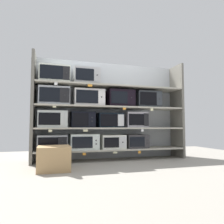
# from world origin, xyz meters

# --- Properties ---
(ground) EXTENTS (6.89, 6.00, 0.02)m
(ground) POSITION_xyz_m (0.00, -1.00, -0.01)
(ground) COLOR gray
(back_panel) EXTENTS (3.09, 0.04, 1.98)m
(back_panel) POSITION_xyz_m (0.00, 0.26, 0.99)
(back_panel) COLOR #9EA3A8
(back_panel) RESTS_ON ground
(upright_left) EXTENTS (0.05, 0.48, 1.98)m
(upright_left) POSITION_xyz_m (-1.48, 0.00, 0.99)
(upright_left) COLOR #68645B
(upright_left) RESTS_ON ground
(upright_right) EXTENTS (0.05, 0.48, 1.98)m
(upright_right) POSITION_xyz_m (1.48, 0.00, 0.99)
(upright_right) COLOR #68645B
(upright_right) RESTS_ON ground
(shelf_0) EXTENTS (2.89, 0.48, 0.03)m
(shelf_0) POSITION_xyz_m (0.00, 0.00, 0.20)
(shelf_0) COLOR #ADA899
(shelf_0) RESTS_ON ground
(microwave_0) EXTENTS (0.52, 0.39, 0.27)m
(microwave_0) POSITION_xyz_m (-1.13, -0.00, 0.35)
(microwave_0) COLOR #A0A6AB
(microwave_0) RESTS_ON shelf_0
(microwave_1) EXTENTS (0.53, 0.40, 0.29)m
(microwave_1) POSITION_xyz_m (-0.55, -0.00, 0.36)
(microwave_1) COLOR silver
(microwave_1) RESTS_ON shelf_0
(microwave_2) EXTENTS (0.46, 0.43, 0.27)m
(microwave_2) POSITION_xyz_m (-0.00, -0.00, 0.35)
(microwave_2) COLOR silver
(microwave_2) RESTS_ON shelf_0
(microwave_3) EXTENTS (0.44, 0.39, 0.27)m
(microwave_3) POSITION_xyz_m (0.50, -0.00, 0.35)
(microwave_3) COLOR #343235
(microwave_3) RESTS_ON shelf_0
(price_tag_0) EXTENTS (0.07, 0.00, 0.03)m
(price_tag_0) POSITION_xyz_m (-1.10, -0.24, 0.17)
(price_tag_0) COLOR white
(price_tag_1) EXTENTS (0.06, 0.00, 0.05)m
(price_tag_1) POSITION_xyz_m (-0.58, -0.24, 0.16)
(price_tag_1) COLOR orange
(price_tag_2) EXTENTS (0.08, 0.00, 0.03)m
(price_tag_2) POSITION_xyz_m (-0.01, -0.24, 0.17)
(price_tag_2) COLOR beige
(price_tag_3) EXTENTS (0.05, 0.00, 0.05)m
(price_tag_3) POSITION_xyz_m (0.48, -0.24, 0.16)
(price_tag_3) COLOR orange
(shelf_1) EXTENTS (2.89, 0.48, 0.03)m
(shelf_1) POSITION_xyz_m (0.00, 0.00, 0.61)
(shelf_1) COLOR #ADA899
(microwave_4) EXTENTS (0.51, 0.43, 0.30)m
(microwave_4) POSITION_xyz_m (-1.13, -0.00, 0.78)
(microwave_4) COLOR #B2BAB6
(microwave_4) RESTS_ON shelf_1
(microwave_5) EXTENTS (0.44, 0.37, 0.30)m
(microwave_5) POSITION_xyz_m (-0.58, -0.00, 0.78)
(microwave_5) COLOR black
(microwave_5) RESTS_ON shelf_1
(microwave_6) EXTENTS (0.49, 0.35, 0.28)m
(microwave_6) POSITION_xyz_m (-0.05, -0.00, 0.77)
(microwave_6) COLOR black
(microwave_6) RESTS_ON shelf_1
(microwave_7) EXTENTS (0.44, 0.37, 0.31)m
(microwave_7) POSITION_xyz_m (0.49, -0.00, 0.78)
(microwave_7) COLOR #A09BA5
(microwave_7) RESTS_ON shelf_1
(price_tag_4) EXTENTS (0.06, 0.00, 0.04)m
(price_tag_4) POSITION_xyz_m (-1.17, -0.24, 0.57)
(price_tag_4) COLOR beige
(price_tag_5) EXTENTS (0.08, 0.00, 0.04)m
(price_tag_5) POSITION_xyz_m (-0.56, -0.24, 0.57)
(price_tag_5) COLOR beige
(price_tag_6) EXTENTS (0.05, 0.00, 0.04)m
(price_tag_6) POSITION_xyz_m (0.54, -0.24, 0.57)
(price_tag_6) COLOR white
(shelf_2) EXTENTS (2.89, 0.48, 0.03)m
(shelf_2) POSITION_xyz_m (0.00, 0.00, 1.03)
(shelf_2) COLOR #ADA899
(microwave_8) EXTENTS (0.55, 0.39, 0.33)m
(microwave_8) POSITION_xyz_m (-1.11, -0.00, 1.20)
(microwave_8) COLOR #B3B9C0
(microwave_8) RESTS_ON shelf_2
(microwave_9) EXTENTS (0.57, 0.35, 0.32)m
(microwave_9) POSITION_xyz_m (-0.47, -0.00, 1.20)
(microwave_9) COLOR white
(microwave_9) RESTS_ON shelf_2
(microwave_10) EXTENTS (0.52, 0.42, 0.33)m
(microwave_10) POSITION_xyz_m (0.17, -0.00, 1.20)
(microwave_10) COLOR black
(microwave_10) RESTS_ON shelf_2
(microwave_11) EXTENTS (0.51, 0.37, 0.33)m
(microwave_11) POSITION_xyz_m (0.76, -0.00, 1.21)
(microwave_11) COLOR #2F3339
(microwave_11) RESTS_ON shelf_2
(price_tag_7) EXTENTS (0.06, 0.00, 0.03)m
(price_tag_7) POSITION_xyz_m (-1.11, -0.24, 0.99)
(price_tag_7) COLOR beige
(price_tag_8) EXTENTS (0.06, 0.00, 0.04)m
(price_tag_8) POSITION_xyz_m (0.17, -0.24, 0.99)
(price_tag_8) COLOR orange
(price_tag_9) EXTENTS (0.06, 0.00, 0.05)m
(price_tag_9) POSITION_xyz_m (0.75, -0.24, 0.98)
(price_tag_9) COLOR beige
(shelf_3) EXTENTS (2.89, 0.48, 0.03)m
(shelf_3) POSITION_xyz_m (0.00, 0.00, 1.44)
(shelf_3) COLOR #ADA899
(microwave_12) EXTENTS (0.55, 0.42, 0.31)m
(microwave_12) POSITION_xyz_m (-1.11, -0.00, 1.60)
(microwave_12) COLOR silver
(microwave_12) RESTS_ON shelf_3
(microwave_13) EXTENTS (0.49, 0.37, 0.31)m
(microwave_13) POSITION_xyz_m (-0.52, -0.00, 1.61)
(microwave_13) COLOR #9F9FA1
(microwave_13) RESTS_ON shelf_3
(price_tag_10) EXTENTS (0.05, 0.00, 0.05)m
(price_tag_10) POSITION_xyz_m (-1.09, -0.24, 1.39)
(price_tag_10) COLOR white
(price_tag_11) EXTENTS (0.08, 0.00, 0.04)m
(price_tag_11) POSITION_xyz_m (-0.49, -0.24, 1.40)
(price_tag_11) COLOR orange
(shipping_carton) EXTENTS (0.47, 0.47, 0.36)m
(shipping_carton) POSITION_xyz_m (-1.11, -0.73, 0.18)
(shipping_carton) COLOR tan
(shipping_carton) RESTS_ON ground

